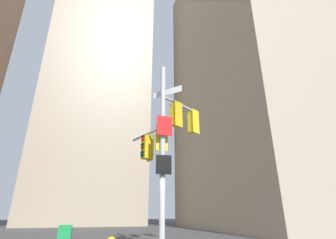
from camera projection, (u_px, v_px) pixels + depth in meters
name	position (u px, v px, depth m)	size (l,w,h in m)	color
building_tower_right	(272.00, 74.00, 27.69)	(17.54, 17.54, 31.97)	tan
building_mid_block	(100.00, 80.00, 38.99)	(13.77, 13.77, 42.22)	tan
signal_pole_assembly	(167.00, 137.00, 10.33)	(2.93, 2.58, 7.35)	#B2B2B5
newspaper_box	(64.00, 239.00, 8.61)	(0.45, 0.36, 0.93)	#198C3F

